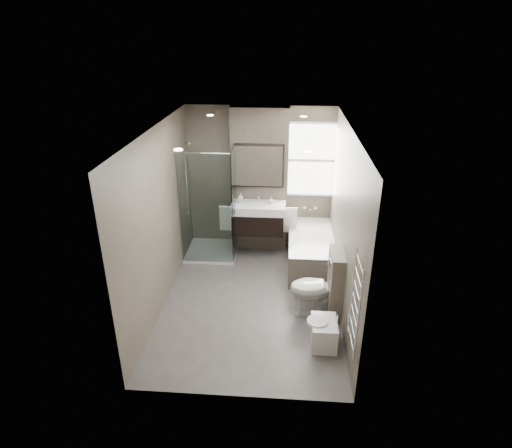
# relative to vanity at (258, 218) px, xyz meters

# --- Properties ---
(room) EXTENTS (2.70, 3.90, 2.70)m
(room) POSITION_rel_vanity_xyz_m (0.00, -1.43, 0.56)
(room) COLOR #55504E
(room) RESTS_ON ground
(vanity_pier) EXTENTS (1.00, 0.25, 2.60)m
(vanity_pier) POSITION_rel_vanity_xyz_m (0.00, 0.35, 0.56)
(vanity_pier) COLOR #5A5247
(vanity_pier) RESTS_ON ground
(vanity) EXTENTS (0.95, 0.47, 0.66)m
(vanity) POSITION_rel_vanity_xyz_m (0.00, 0.00, 0.00)
(vanity) COLOR black
(vanity) RESTS_ON vanity_pier
(mirror_cabinet) EXTENTS (0.86, 0.08, 0.76)m
(mirror_cabinet) POSITION_rel_vanity_xyz_m (0.00, 0.19, 0.89)
(mirror_cabinet) COLOR black
(mirror_cabinet) RESTS_ON vanity_pier
(towel_left) EXTENTS (0.24, 0.06, 0.44)m
(towel_left) POSITION_rel_vanity_xyz_m (-0.56, -0.02, -0.02)
(towel_left) COLOR white
(towel_left) RESTS_ON vanity_pier
(towel_right) EXTENTS (0.24, 0.06, 0.44)m
(towel_right) POSITION_rel_vanity_xyz_m (0.56, -0.02, -0.02)
(towel_right) COLOR white
(towel_right) RESTS_ON vanity_pier
(shower_enclosure) EXTENTS (0.90, 0.90, 2.00)m
(shower_enclosure) POSITION_rel_vanity_xyz_m (-0.75, -0.08, -0.25)
(shower_enclosure) COLOR white
(shower_enclosure) RESTS_ON ground
(bathtub) EXTENTS (0.75, 1.60, 0.57)m
(bathtub) POSITION_rel_vanity_xyz_m (0.92, -0.33, -0.43)
(bathtub) COLOR #5A5247
(bathtub) RESTS_ON ground
(window) EXTENTS (0.98, 0.06, 1.33)m
(window) POSITION_rel_vanity_xyz_m (0.90, 0.45, 0.93)
(window) COLOR white
(window) RESTS_ON room
(toilet) EXTENTS (0.83, 0.52, 0.80)m
(toilet) POSITION_rel_vanity_xyz_m (0.97, -1.67, -0.34)
(toilet) COLOR white
(toilet) RESTS_ON ground
(cistern_box) EXTENTS (0.19, 0.55, 1.00)m
(cistern_box) POSITION_rel_vanity_xyz_m (1.21, -1.68, -0.24)
(cistern_box) COLOR #5A5247
(cistern_box) RESTS_ON ground
(bidet) EXTENTS (0.40, 0.45, 0.47)m
(bidet) POSITION_rel_vanity_xyz_m (1.01, -2.37, -0.55)
(bidet) COLOR white
(bidet) RESTS_ON ground
(towel_radiator) EXTENTS (0.03, 0.49, 1.10)m
(towel_radiator) POSITION_rel_vanity_xyz_m (1.25, -3.03, 0.38)
(towel_radiator) COLOR silver
(towel_radiator) RESTS_ON room
(soap_bottle_a) EXTENTS (0.07, 0.08, 0.17)m
(soap_bottle_a) POSITION_rel_vanity_xyz_m (-0.31, 0.06, 0.34)
(soap_bottle_a) COLOR white
(soap_bottle_a) RESTS_ON vanity
(soap_bottle_b) EXTENTS (0.09, 0.09, 0.12)m
(soap_bottle_b) POSITION_rel_vanity_xyz_m (0.22, 0.04, 0.32)
(soap_bottle_b) COLOR white
(soap_bottle_b) RESTS_ON vanity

